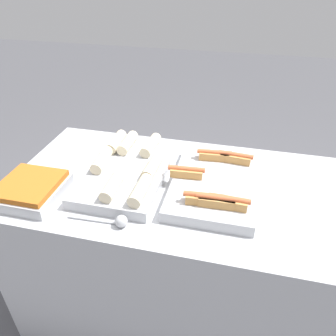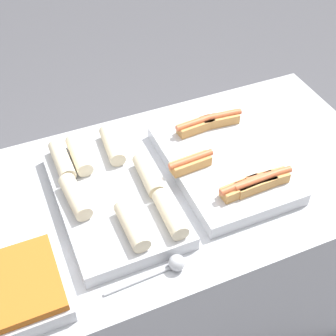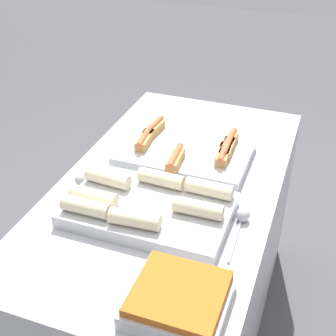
{
  "view_description": "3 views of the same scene",
  "coord_description": "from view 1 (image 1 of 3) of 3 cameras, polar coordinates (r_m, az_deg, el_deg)",
  "views": [
    {
      "loc": [
        0.24,
        -1.15,
        1.74
      ],
      "look_at": [
        -0.03,
        0.0,
        0.96
      ],
      "focal_mm": 35.0,
      "sensor_mm": 36.0,
      "label": 1
    },
    {
      "loc": [
        -0.46,
        -0.99,
        2.02
      ],
      "look_at": [
        -0.03,
        0.0,
        0.96
      ],
      "focal_mm": 50.0,
      "sensor_mm": 36.0,
      "label": 2
    },
    {
      "loc": [
        -1.38,
        -0.49,
        1.9
      ],
      "look_at": [
        -0.03,
        0.0,
        0.96
      ],
      "focal_mm": 50.0,
      "sensor_mm": 36.0,
      "label": 3
    }
  ],
  "objects": [
    {
      "name": "counter",
      "position": [
        1.75,
        1.07,
        -14.52
      ],
      "size": [
        1.48,
        0.8,
        0.88
      ],
      "color": "#B7BABF",
      "rests_on": "ground_plane"
    },
    {
      "name": "tray_wraps",
      "position": [
        1.49,
        -7.03,
        -0.27
      ],
      "size": [
        0.34,
        0.55,
        0.1
      ],
      "color": "#B7BABF",
      "rests_on": "counter"
    },
    {
      "name": "tray_side_front",
      "position": [
        1.48,
        -22.8,
        -3.46
      ],
      "size": [
        0.25,
        0.26,
        0.07
      ],
      "color": "#B7BABF",
      "rests_on": "counter"
    },
    {
      "name": "serving_spoon_far",
      "position": [
        1.73,
        -1.63,
        4.36
      ],
      "size": [
        0.24,
        0.05,
        0.05
      ],
      "color": "#B2B5BA",
      "rests_on": "counter"
    },
    {
      "name": "tray_hotdogs",
      "position": [
        1.41,
        8.02,
        -2.75
      ],
      "size": [
        0.38,
        0.52,
        0.1
      ],
      "color": "#B7BABF",
      "rests_on": "counter"
    },
    {
      "name": "serving_spoon_near",
      "position": [
        1.25,
        -8.88,
        -9.12
      ],
      "size": [
        0.24,
        0.05,
        0.05
      ],
      "color": "#B2B5BA",
      "rests_on": "counter"
    },
    {
      "name": "ground_plane",
      "position": [
        2.1,
        0.94,
        -22.61
      ],
      "size": [
        12.0,
        12.0,
        0.0
      ],
      "primitive_type": "plane",
      "color": "#4C4C51"
    }
  ]
}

